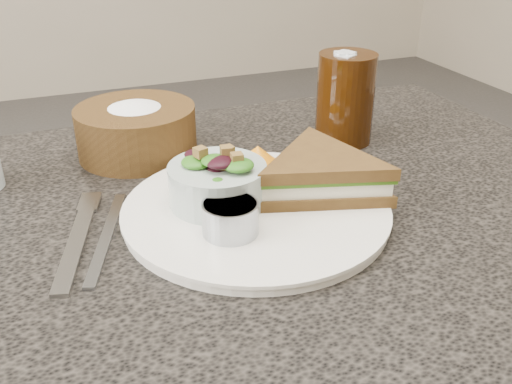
{
  "coord_description": "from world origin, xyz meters",
  "views": [
    {
      "loc": [
        -0.16,
        -0.52,
        1.07
      ],
      "look_at": [
        0.04,
        -0.01,
        0.78
      ],
      "focal_mm": 40.0,
      "sensor_mm": 36.0,
      "label": 1
    }
  ],
  "objects": [
    {
      "name": "knife",
      "position": [
        -0.12,
        0.0,
        0.75
      ],
      "size": [
        0.07,
        0.17,
        0.0
      ],
      "primitive_type": "cube",
      "rotation": [
        0.0,
        0.0,
        -0.32
      ],
      "color": "#969BA3",
      "rests_on": "dining_table"
    },
    {
      "name": "dinner_plate",
      "position": [
        0.04,
        -0.01,
        0.76
      ],
      "size": [
        0.29,
        0.29,
        0.01
      ],
      "primitive_type": "cylinder",
      "color": "silver",
      "rests_on": "dining_table"
    },
    {
      "name": "sandwich",
      "position": [
        0.12,
        -0.01,
        0.79
      ],
      "size": [
        0.22,
        0.22,
        0.05
      ],
      "primitive_type": null,
      "rotation": [
        0.0,
        0.0,
        -0.29
      ],
      "color": "#4C3416",
      "rests_on": "dinner_plate"
    },
    {
      "name": "orange_wedge",
      "position": [
        0.08,
        0.08,
        0.78
      ],
      "size": [
        0.1,
        0.1,
        0.03
      ],
      "primitive_type": "cone",
      "rotation": [
        0.0,
        0.0,
        0.61
      ],
      "color": "orange",
      "rests_on": "dinner_plate"
    },
    {
      "name": "fork",
      "position": [
        -0.15,
        0.0,
        0.75
      ],
      "size": [
        0.06,
        0.17,
        0.0
      ],
      "primitive_type": "cube",
      "rotation": [
        0.0,
        0.0,
        -0.27
      ],
      "color": "#9D9D9D",
      "rests_on": "dining_table"
    },
    {
      "name": "dressing_ramekin",
      "position": [
        -0.01,
        -0.05,
        0.78
      ],
      "size": [
        0.07,
        0.07,
        0.03
      ],
      "primitive_type": "cylinder",
      "rotation": [
        0.0,
        0.0,
        0.21
      ],
      "color": "#969CA6",
      "rests_on": "dinner_plate"
    },
    {
      "name": "bread_basket",
      "position": [
        -0.05,
        0.21,
        0.8
      ],
      "size": [
        0.19,
        0.19,
        0.09
      ],
      "primitive_type": null,
      "rotation": [
        0.0,
        0.0,
        0.21
      ],
      "color": "brown",
      "rests_on": "dining_table"
    },
    {
      "name": "salad_bowl",
      "position": [
        0.0,
        0.01,
        0.79
      ],
      "size": [
        0.14,
        0.14,
        0.06
      ],
      "primitive_type": null,
      "rotation": [
        0.0,
        0.0,
        0.3
      ],
      "color": "#9CADA6",
      "rests_on": "dinner_plate"
    },
    {
      "name": "cola_glass",
      "position": [
        0.24,
        0.15,
        0.82
      ],
      "size": [
        0.09,
        0.09,
        0.14
      ],
      "primitive_type": null,
      "rotation": [
        0.0,
        0.0,
        0.12
      ],
      "color": "black",
      "rests_on": "dining_table"
    }
  ]
}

